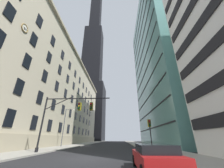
{
  "coord_description": "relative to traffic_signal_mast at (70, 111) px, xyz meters",
  "views": [
    {
      "loc": [
        2.78,
        -12.72,
        1.64
      ],
      "look_at": [
        1.04,
        19.97,
        15.63
      ],
      "focal_mm": 20.47,
      "sensor_mm": 36.0,
      "label": 1
    }
  ],
  "objects": [
    {
      "name": "sidewalk_right",
      "position": [
        12.08,
        -3.68,
        -4.84
      ],
      "size": [
        5.0,
        160.0,
        0.15
      ],
      "primitive_type": "cube",
      "color": "gray",
      "rests_on": "ground"
    },
    {
      "name": "parked_car",
      "position": [
        8.22,
        -8.48,
        -4.23
      ],
      "size": [
        2.03,
        4.65,
        1.35
      ],
      "color": "maroon",
      "rests_on": "ground"
    },
    {
      "name": "glass_office_midrise",
      "position": [
        21.86,
        19.77,
        19.14
      ],
      "size": [
        14.67,
        34.07,
        48.12
      ],
      "color": "slate",
      "rests_on": "ground"
    },
    {
      "name": "dark_skyscraper",
      "position": [
        -15.59,
        77.17,
        51.9
      ],
      "size": [
        22.18,
        22.18,
        192.34
      ],
      "color": "black",
      "rests_on": "ground"
    },
    {
      "name": "traffic_signal_mast",
      "position": [
        0.0,
        0.0,
        0.0
      ],
      "size": [
        8.76,
        0.63,
        6.73
      ],
      "color": "black",
      "rests_on": "sidewalk_left"
    },
    {
      "name": "ground_plane",
      "position": [
        3.58,
        -3.68,
        -4.96
      ],
      "size": [
        102.0,
        160.0,
        0.1
      ],
      "primitive_type": "cube",
      "color": "black"
    },
    {
      "name": "street_lamppost",
      "position": [
        -5.27,
        11.83,
        -0.24
      ],
      "size": [
        2.11,
        0.32,
        7.64
      ],
      "color": "#47474C",
      "rests_on": "sidewalk_left"
    },
    {
      "name": "traffic_light_near_right",
      "position": [
        10.67,
        2.76,
        -1.53
      ],
      "size": [
        0.4,
        0.63,
        4.01
      ],
      "color": "black",
      "rests_on": "sidewalk_right"
    },
    {
      "name": "station_building",
      "position": [
        -14.49,
        23.63,
        9.18
      ],
      "size": [
        14.81,
        66.62,
        28.24
      ],
      "color": "#BCAF93",
      "rests_on": "ground"
    }
  ]
}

